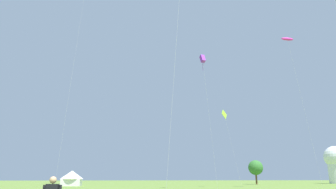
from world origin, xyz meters
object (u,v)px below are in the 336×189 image
Objects in this scene: kite_lime_diamond at (225,115)px; tree_distant_left at (256,168)px; kite_purple_box at (203,59)px; kite_pink_diamond at (83,6)px; festival_tent_right at (72,177)px; observatory_dome at (336,162)px; kite_magenta_parafoil at (287,39)px.

kite_lime_diamond reaches higher than tree_distant_left.
kite_pink_diamond reaches higher than kite_purple_box.
kite_lime_diamond is 28.04m from tree_distant_left.
kite_pink_diamond is 34.77m from festival_tent_right.
observatory_dome is 1.77× the size of tree_distant_left.
kite_pink_diamond is 7.69× the size of festival_tent_right.
kite_purple_box is 1.98× the size of observatory_dome.
kite_lime_diamond reaches higher than observatory_dome.
observatory_dome is (70.26, 32.83, -26.98)m from kite_pink_diamond.
kite_magenta_parafoil is 5.70× the size of festival_tent_right.
tree_distant_left is (-27.88, -7.38, -1.84)m from observatory_dome.
kite_magenta_parafoil is 38.90m from kite_pink_diamond.
kite_purple_box is (-17.13, -3.31, -6.08)m from kite_magenta_parafoil.
kite_lime_diamond is 34.01m from festival_tent_right.
tree_distant_left is at bearing 81.83° from kite_magenta_parafoil.
kite_lime_diamond is at bearing -145.36° from observatory_dome.
kite_purple_box reaches higher than observatory_dome.
kite_pink_diamond reaches higher than observatory_dome.
kite_pink_diamond is at bearing -82.19° from festival_tent_right.
kite_pink_diamond is at bearing -154.96° from observatory_dome.
kite_magenta_parafoil reaches higher than festival_tent_right.
kite_pink_diamond is (-38.18, 3.85, 6.36)m from kite_magenta_parafoil.
observatory_dome is (72.33, 17.78, 4.30)m from festival_tent_right.
kite_lime_diamond is 34.11m from kite_pink_diamond.
kite_purple_box is 3.51× the size of tree_distant_left.
observatory_dome is at bearing 14.82° from tree_distant_left.
observatory_dome is (32.08, 36.68, -20.62)m from kite_magenta_parafoil.
kite_lime_diamond is 0.40× the size of kite_pink_diamond.
tree_distant_left is at bearing -165.18° from observatory_dome.
festival_tent_right is at bearing 158.64° from kite_lime_diamond.
kite_magenta_parafoil is 4.46× the size of tree_distant_left.
kite_magenta_parafoil is at bearing -98.17° from tree_distant_left.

